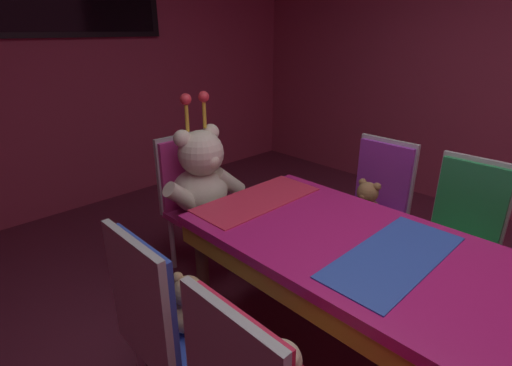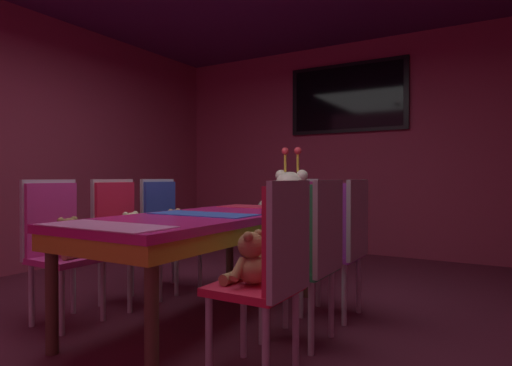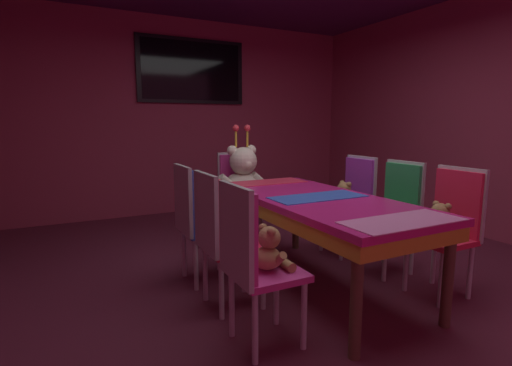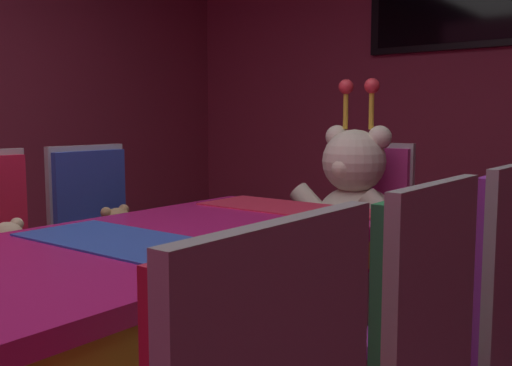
% 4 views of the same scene
% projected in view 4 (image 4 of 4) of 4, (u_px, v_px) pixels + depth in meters
% --- Properties ---
extents(wall_back, '(5.20, 0.12, 2.80)m').
position_uv_depth(wall_back, '(477.00, 77.00, 4.19)').
color(wall_back, '#99334C').
rests_on(wall_back, ground_plane).
extents(banquet_table, '(0.90, 2.02, 0.75)m').
position_uv_depth(banquet_table, '(130.00, 272.00, 1.76)').
color(banquet_table, '#C61E72').
rests_on(banquet_table, ground_plane).
extents(teddy_left_1, '(0.22, 0.29, 0.27)m').
position_uv_depth(teddy_left_1, '(9.00, 261.00, 2.20)').
color(teddy_left_1, beige).
rests_on(teddy_left_1, chair_left_1).
extents(chair_left_2, '(0.42, 0.41, 0.98)m').
position_uv_depth(chair_left_2, '(98.00, 230.00, 2.70)').
color(chair_left_2, '#2D47B2').
rests_on(chair_left_2, ground_plane).
extents(teddy_left_2, '(0.21, 0.28, 0.26)m').
position_uv_depth(teddy_left_2, '(118.00, 240.00, 2.62)').
color(teddy_left_2, tan).
rests_on(teddy_left_2, chair_left_2).
extents(chair_right_1, '(0.42, 0.41, 0.98)m').
position_uv_depth(chair_right_1, '(395.00, 364.00, 1.23)').
color(chair_right_1, '#268C4C').
rests_on(chair_right_1, ground_plane).
extents(chair_right_2, '(0.42, 0.41, 0.98)m').
position_uv_depth(chair_right_2, '(479.00, 299.00, 1.67)').
color(chair_right_2, purple).
rests_on(chair_right_2, ground_plane).
extents(teddy_right_2, '(0.23, 0.30, 0.28)m').
position_uv_depth(teddy_right_2, '(430.00, 296.00, 1.76)').
color(teddy_right_2, '#9E7247').
rests_on(teddy_right_2, chair_right_2).
extents(throne_chair, '(0.41, 0.42, 0.98)m').
position_uv_depth(throne_chair, '(368.00, 220.00, 2.98)').
color(throne_chair, '#CC338C').
rests_on(throne_chair, ground_plane).
extents(king_teddy_bear, '(0.65, 0.50, 0.84)m').
position_uv_depth(king_teddy_bear, '(352.00, 198.00, 2.83)').
color(king_teddy_bear, silver).
rests_on(king_teddy_bear, throne_chair).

